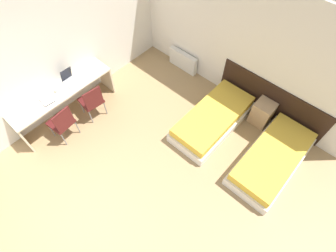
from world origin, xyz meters
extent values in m
plane|color=#9E7F56|center=(0.00, 0.00, 0.00)|extent=(20.00, 20.00, 0.00)
cube|color=silver|center=(0.00, 4.43, 1.35)|extent=(5.74, 0.05, 2.70)
cube|color=silver|center=(-2.39, 2.20, 1.35)|extent=(0.05, 5.40, 2.70)
cube|color=black|center=(1.14, 4.39, 0.46)|extent=(2.43, 0.03, 0.91)
cube|color=silver|center=(0.43, 3.38, 0.11)|extent=(0.91, 1.95, 0.22)
cube|color=gold|center=(0.43, 3.38, 0.32)|extent=(0.83, 1.87, 0.19)
cube|color=silver|center=(1.85, 3.38, 0.11)|extent=(0.91, 1.95, 0.22)
cube|color=gold|center=(1.85, 3.38, 0.32)|extent=(0.83, 1.87, 0.19)
cube|color=tan|center=(1.14, 4.16, 0.28)|extent=(0.39, 0.39, 0.56)
cube|color=silver|center=(-1.20, 4.31, 0.24)|extent=(0.80, 0.12, 0.48)
cube|color=beige|center=(-2.10, 1.48, 0.75)|extent=(0.54, 2.22, 0.04)
cube|color=beige|center=(-2.10, 0.39, 0.37)|extent=(0.49, 0.04, 0.74)
cube|color=beige|center=(-2.10, 2.57, 0.37)|extent=(0.49, 0.04, 0.74)
cube|color=#511919|center=(-1.71, 1.86, 0.44)|extent=(0.48, 0.48, 0.05)
cube|color=#511919|center=(-1.51, 1.84, 0.69)|extent=(0.07, 0.39, 0.45)
cylinder|color=slate|center=(-1.92, 1.70, 0.21)|extent=(0.02, 0.02, 0.42)
cylinder|color=slate|center=(-1.87, 2.07, 0.21)|extent=(0.02, 0.02, 0.42)
cylinder|color=slate|center=(-1.55, 1.66, 0.21)|extent=(0.02, 0.02, 0.42)
cylinder|color=slate|center=(-1.50, 2.03, 0.21)|extent=(0.02, 0.02, 0.42)
cube|color=#511919|center=(-1.71, 1.10, 0.44)|extent=(0.48, 0.48, 0.05)
cube|color=#511919|center=(-1.51, 1.12, 0.69)|extent=(0.07, 0.39, 0.45)
cylinder|color=slate|center=(-1.88, 0.90, 0.21)|extent=(0.02, 0.02, 0.42)
cylinder|color=slate|center=(-1.92, 1.27, 0.21)|extent=(0.02, 0.02, 0.42)
cylinder|color=slate|center=(-1.51, 0.93, 0.21)|extent=(0.02, 0.02, 0.42)
cylinder|color=slate|center=(-1.55, 1.30, 0.21)|extent=(0.02, 0.02, 0.42)
cube|color=silver|center=(-2.09, 1.77, 0.78)|extent=(0.34, 0.25, 0.02)
cube|color=black|center=(-2.20, 1.77, 0.95)|extent=(0.13, 0.25, 0.33)
cube|color=black|center=(-2.07, 1.17, 0.78)|extent=(0.28, 0.25, 0.01)
cube|color=white|center=(-2.07, 1.17, 0.79)|extent=(0.27, 0.23, 0.01)
cylinder|color=white|center=(-2.11, 1.43, 0.82)|extent=(0.08, 0.08, 0.09)
camera|label=1|loc=(1.92, 0.30, 4.73)|focal=28.00mm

